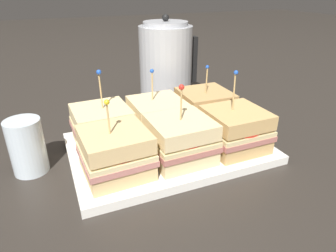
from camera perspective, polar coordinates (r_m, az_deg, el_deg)
name	(u,v)px	position (r m, az deg, el deg)	size (l,w,h in m)	color
ground_plane	(168,151)	(0.67, 0.00, -4.83)	(6.00, 6.00, 0.00)	#2D2823
serving_platter	(168,148)	(0.66, 0.00, -4.16)	(0.42, 0.29, 0.02)	white
sandwich_front_left	(116,153)	(0.55, -9.93, -5.03)	(0.13, 0.13, 0.15)	#DBB77A
sandwich_front_center	(181,139)	(0.59, 2.51, -2.57)	(0.12, 0.12, 0.16)	beige
sandwich_front_right	(235,129)	(0.64, 12.66, -0.65)	(0.12, 0.12, 0.17)	tan
sandwich_back_left	(102,125)	(0.66, -12.43, 0.11)	(0.13, 0.13, 0.16)	beige
sandwich_back_center	(158,117)	(0.69, -2.01, 1.81)	(0.12, 0.12, 0.15)	beige
sandwich_back_right	(204,108)	(0.74, 6.96, 3.42)	(0.12, 0.12, 0.15)	tan
kettle_steel	(166,65)	(0.91, -0.38, 11.63)	(0.18, 0.16, 0.26)	#B7BABF
drinking_glass	(27,146)	(0.63, -25.27, -3.55)	(0.07, 0.07, 0.11)	silver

